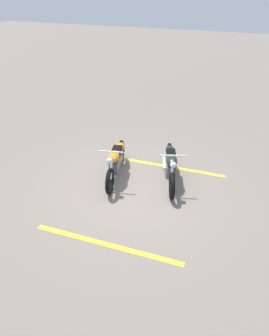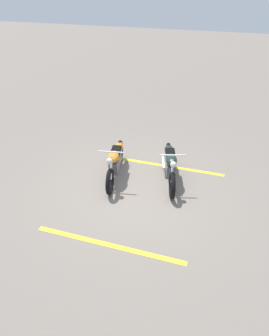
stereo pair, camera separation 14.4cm
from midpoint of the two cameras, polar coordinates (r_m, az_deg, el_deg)
The scene contains 5 objects.
ground_plane at distance 7.95m, azimuth -0.20°, elevation -3.56°, with size 60.00×60.00×0.00m, color slate.
motorcycle_bright_foreground at distance 8.22m, azimuth -4.09°, elevation 1.43°, with size 2.19×0.79×1.04m.
motorcycle_dark_foreground at distance 8.10m, azimuth 6.11°, elevation 0.86°, with size 2.15×0.89×1.04m.
parking_stripe_near at distance 8.87m, azimuth 5.68°, elevation 0.34°, with size 3.20×0.12×0.01m, color yellow.
parking_stripe_mid at distance 6.41m, azimuth -5.53°, elevation -14.02°, with size 3.20×0.12×0.01m, color yellow.
Camera 2 is at (6.12, 2.23, 4.56)m, focal length 32.78 mm.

